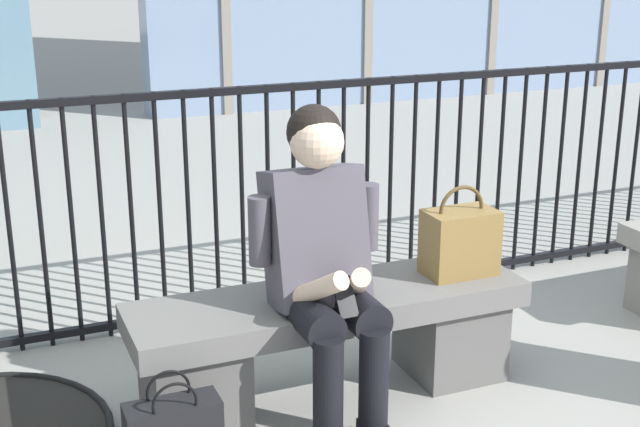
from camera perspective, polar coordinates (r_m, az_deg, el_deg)
ground_plane at (r=3.63m, az=0.62°, el=-11.81°), size 60.00×60.00×0.00m
stone_bench at (r=3.51m, az=0.63°, el=-7.94°), size 1.60×0.44×0.45m
seated_person_with_phone at (r=3.22m, az=0.28°, el=-2.98°), size 0.52×0.66×1.21m
handbag_on_bench at (r=3.63m, az=9.17°, el=-1.79°), size 0.29×0.18×0.38m
plaza_railing at (r=4.20m, az=-4.27°, el=0.79°), size 9.17×0.04×1.14m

